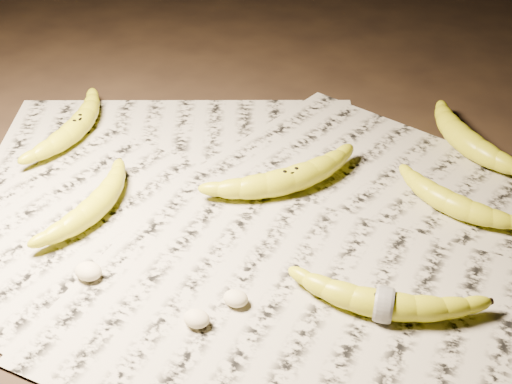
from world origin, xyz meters
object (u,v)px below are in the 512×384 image
at_px(banana_left_a, 77,125).
at_px(banana_center, 290,178).
at_px(banana_left_b, 96,203).
at_px(banana_upper_a, 451,201).
at_px(banana_taped, 384,302).
at_px(banana_upper_b, 465,138).

relative_size(banana_left_a, banana_center, 0.95).
distance_m(banana_left_b, banana_center, 0.26).
bearing_deg(banana_upper_a, banana_taped, -77.79).
bearing_deg(banana_taped, banana_upper_b, 77.30).
distance_m(banana_taped, banana_upper_b, 0.38).
distance_m(banana_center, banana_upper_a, 0.22).
distance_m(banana_upper_a, banana_upper_b, 0.16).
distance_m(banana_left_a, banana_center, 0.35).
xyz_separation_m(banana_left_a, banana_upper_a, (0.56, 0.03, -0.00)).
relative_size(banana_left_a, banana_upper_a, 1.19).
xyz_separation_m(banana_left_a, banana_taped, (0.53, -0.19, -0.00)).
bearing_deg(banana_taped, banana_left_a, 151.21).
bearing_deg(banana_upper_b, banana_taped, -48.79).
bearing_deg(banana_left_b, banana_center, -53.64).
relative_size(banana_left_b, banana_center, 0.84).
height_order(banana_left_a, banana_left_b, same).
bearing_deg(banana_left_b, banana_taped, -93.27).
xyz_separation_m(banana_left_a, banana_center, (0.35, -0.01, 0.00)).
xyz_separation_m(banana_left_b, banana_taped, (0.39, -0.03, -0.00)).
relative_size(banana_center, banana_upper_b, 1.10).
height_order(banana_left_a, banana_upper_b, banana_upper_b).
bearing_deg(banana_left_a, banana_upper_b, -77.14).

